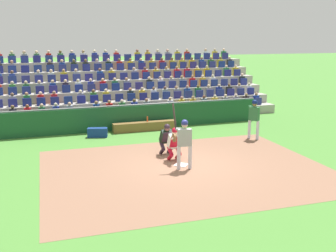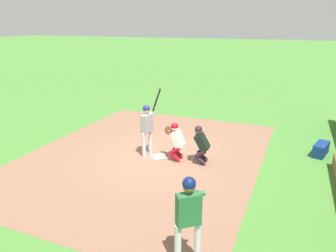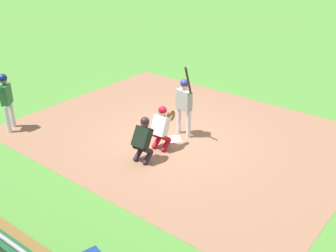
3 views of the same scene
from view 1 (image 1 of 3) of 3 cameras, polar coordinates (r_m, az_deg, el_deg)
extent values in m
plane|color=#488433|center=(14.41, 1.90, -5.62)|extent=(160.00, 160.00, 0.00)
cube|color=#8B624B|center=(13.97, 2.64, -6.21)|extent=(9.96, 7.84, 0.01)
cube|color=white|center=(14.40, 1.90, -5.56)|extent=(0.62, 0.62, 0.02)
cylinder|color=silver|center=(13.92, 3.17, -4.48)|extent=(0.15, 0.15, 0.84)
cylinder|color=silver|center=(13.83, 1.54, -4.58)|extent=(0.15, 0.15, 0.84)
cube|color=#939899|center=(13.67, 2.39, -1.65)|extent=(0.50, 0.29, 0.60)
sphere|color=tan|center=(13.57, 2.40, 0.18)|extent=(0.22, 0.22, 0.22)
sphere|color=navy|center=(13.56, 2.41, 0.43)|extent=(0.24, 0.24, 0.24)
cylinder|color=#939899|center=(13.62, 2.15, -0.48)|extent=(0.50, 0.21, 0.14)
cylinder|color=#939899|center=(13.58, 1.38, -0.51)|extent=(0.18, 0.16, 0.13)
cylinder|color=black|center=(13.63, 0.92, 1.44)|extent=(0.07, 0.35, 0.85)
sphere|color=black|center=(13.59, 1.13, -0.39)|extent=(0.06, 0.06, 0.06)
cylinder|color=#B10F22|center=(14.97, 1.47, -4.31)|extent=(0.15, 0.39, 0.34)
cylinder|color=#B10F22|center=(14.90, 1.48, -3.50)|extent=(0.15, 0.39, 0.33)
cylinder|color=#B10F22|center=(14.85, 0.32, -4.43)|extent=(0.15, 0.39, 0.34)
cylinder|color=#B10F22|center=(14.79, 0.32, -3.62)|extent=(0.15, 0.39, 0.33)
cube|color=silver|center=(14.79, 0.85, -2.18)|extent=(0.43, 0.45, 0.60)
cube|color=#B10F22|center=(14.68, 1.02, -2.29)|extent=(0.39, 0.24, 0.44)
sphere|color=beige|center=(14.60, 1.01, -0.91)|extent=(0.22, 0.22, 0.22)
cube|color=black|center=(14.60, 1.01, -0.91)|extent=(0.20, 0.12, 0.20)
sphere|color=#B10F22|center=(14.58, 1.01, -0.68)|extent=(0.24, 0.24, 0.24)
cylinder|color=brown|center=(14.38, 0.90, -1.72)|extent=(0.08, 0.30, 0.30)
cylinder|color=silver|center=(14.55, 0.54, -1.83)|extent=(0.16, 0.40, 0.22)
cylinder|color=#291B27|center=(15.71, 0.26, -3.47)|extent=(0.16, 0.39, 0.34)
cylinder|color=#291B27|center=(15.65, 0.26, -2.70)|extent=(0.16, 0.39, 0.33)
cylinder|color=#291B27|center=(15.60, -0.83, -3.59)|extent=(0.16, 0.39, 0.34)
cylinder|color=#291B27|center=(15.54, -0.84, -2.81)|extent=(0.16, 0.39, 0.33)
cube|color=black|center=(15.52, -0.31, -1.51)|extent=(0.44, 0.50, 0.60)
cube|color=#291B27|center=(15.42, -0.15, -1.60)|extent=(0.39, 0.29, 0.43)
sphere|color=brown|center=(15.32, -0.12, -0.36)|extent=(0.22, 0.22, 0.22)
cube|color=black|center=(15.32, -0.12, -0.36)|extent=(0.20, 0.14, 0.19)
sphere|color=#291B27|center=(15.30, -0.12, -0.13)|extent=(0.24, 0.24, 0.24)
cube|color=#184B28|center=(19.94, -4.37, 1.27)|extent=(13.12, 0.24, 1.18)
cylinder|color=gray|center=(19.83, -4.40, 3.06)|extent=(13.12, 0.07, 0.07)
cube|color=brown|center=(19.55, -3.36, -0.05)|extent=(3.14, 0.40, 0.44)
cylinder|color=#D84921|center=(19.56, -2.97, 0.99)|extent=(0.07, 0.07, 0.26)
cube|color=navy|center=(18.59, -10.07, -0.92)|extent=(0.95, 0.59, 0.43)
cylinder|color=silver|center=(18.26, 12.71, -0.60)|extent=(0.18, 0.18, 0.86)
cylinder|color=silver|center=(18.39, 11.57, -0.45)|extent=(0.18, 0.18, 0.86)
cube|color=#2A683B|center=(18.18, 12.24, 1.72)|extent=(0.45, 0.48, 0.61)
sphere|color=brown|center=(18.10, 12.31, 3.13)|extent=(0.22, 0.22, 0.22)
sphere|color=navy|center=(18.09, 12.32, 3.32)|extent=(0.25, 0.25, 0.25)
cylinder|color=#2A683B|center=(18.17, 12.16, 2.64)|extent=(0.32, 0.45, 0.14)
cylinder|color=#2A683B|center=(18.23, 11.64, 2.70)|extent=(0.12, 0.17, 0.13)
cube|color=#A19C92|center=(21.81, -5.61, 1.32)|extent=(17.88, 0.90, 0.50)
cube|color=navy|center=(24.64, 12.77, 3.47)|extent=(0.44, 0.10, 0.42)
cube|color=navy|center=(24.83, 12.49, 3.67)|extent=(0.32, 0.22, 0.52)
sphere|color=#A37258|center=(24.78, 12.53, 4.49)|extent=(0.19, 0.19, 0.19)
cube|color=navy|center=(24.29, 11.37, 3.40)|extent=(0.44, 0.10, 0.42)
cube|color=black|center=(24.48, 11.10, 3.60)|extent=(0.32, 0.22, 0.52)
sphere|color=#9E7551|center=(24.43, 11.14, 4.44)|extent=(0.19, 0.19, 0.19)
cube|color=navy|center=(23.95, 9.94, 3.33)|extent=(0.44, 0.10, 0.42)
cube|color=gray|center=(24.14, 9.68, 3.54)|extent=(0.32, 0.22, 0.52)
sphere|color=beige|center=(24.09, 9.71, 4.38)|extent=(0.19, 0.19, 0.19)
cube|color=navy|center=(23.63, 8.47, 3.26)|extent=(0.44, 0.10, 0.42)
cube|color=gray|center=(23.82, 8.21, 3.47)|extent=(0.32, 0.22, 0.52)
sphere|color=beige|center=(23.77, 8.24, 4.32)|extent=(0.19, 0.19, 0.19)
cube|color=navy|center=(23.32, 6.95, 3.18)|extent=(0.44, 0.10, 0.42)
cube|color=gold|center=(23.52, 6.71, 3.39)|extent=(0.32, 0.22, 0.52)
sphere|color=beige|center=(23.46, 6.73, 4.26)|extent=(0.19, 0.19, 0.19)
cube|color=navy|center=(23.03, 5.40, 3.10)|extent=(0.44, 0.10, 0.42)
cube|color=gray|center=(23.23, 5.16, 3.31)|extent=(0.32, 0.22, 0.52)
sphere|color=brown|center=(23.18, 5.18, 4.19)|extent=(0.19, 0.19, 0.19)
cube|color=navy|center=(22.75, 3.81, 3.01)|extent=(0.44, 0.10, 0.42)
cube|color=gold|center=(22.96, 3.59, 3.23)|extent=(0.32, 0.22, 0.52)
sphere|color=#A38157|center=(22.90, 3.60, 4.12)|extent=(0.19, 0.19, 0.19)
cube|color=navy|center=(22.50, 2.18, 2.92)|extent=(0.44, 0.10, 0.42)
cube|color=gold|center=(22.71, 1.97, 3.14)|extent=(0.32, 0.22, 0.52)
sphere|color=#B0705E|center=(22.65, 1.98, 4.04)|extent=(0.19, 0.19, 0.19)
cube|color=navy|center=(22.26, 0.52, 2.82)|extent=(0.44, 0.10, 0.42)
cube|color=silver|center=(22.47, 0.32, 3.05)|extent=(0.32, 0.22, 0.52)
sphere|color=tan|center=(22.42, 0.32, 3.95)|extent=(0.19, 0.19, 0.19)
cube|color=navy|center=(22.05, -1.18, 2.72)|extent=(0.44, 0.10, 0.42)
cube|color=navy|center=(21.85, -2.91, 2.62)|extent=(0.44, 0.10, 0.42)
cube|color=gray|center=(22.06, -3.08, 2.85)|extent=(0.32, 0.22, 0.52)
sphere|color=#B07259|center=(22.00, -3.09, 3.77)|extent=(0.19, 0.19, 0.19)
cube|color=navy|center=(21.67, -4.67, 2.51)|extent=(0.44, 0.10, 0.42)
cube|color=navy|center=(21.89, -4.82, 2.74)|extent=(0.32, 0.22, 0.52)
sphere|color=brown|center=(21.83, -4.84, 3.67)|extent=(0.19, 0.19, 0.19)
cube|color=navy|center=(21.51, -6.45, 2.40)|extent=(0.44, 0.10, 0.42)
cube|color=#2C752F|center=(21.73, -6.59, 2.63)|extent=(0.32, 0.22, 0.52)
sphere|color=beige|center=(21.67, -6.62, 3.57)|extent=(0.19, 0.19, 0.19)
cube|color=navy|center=(21.38, -8.26, 2.28)|extent=(0.44, 0.10, 0.42)
cube|color=red|center=(21.60, -8.38, 2.51)|extent=(0.32, 0.22, 0.52)
sphere|color=#A5784F|center=(21.54, -8.42, 3.46)|extent=(0.19, 0.19, 0.19)
cube|color=navy|center=(21.27, -10.09, 2.16)|extent=(0.44, 0.10, 0.42)
cube|color=navy|center=(21.49, -10.20, 2.40)|extent=(0.32, 0.22, 0.52)
sphere|color=#A8774D|center=(21.43, -10.24, 3.34)|extent=(0.19, 0.19, 0.19)
cube|color=navy|center=(21.17, -11.94, 2.03)|extent=(0.44, 0.10, 0.42)
cube|color=navy|center=(21.10, -13.80, 1.91)|extent=(0.44, 0.10, 0.42)
cube|color=gray|center=(21.33, -13.87, 2.15)|extent=(0.32, 0.22, 0.52)
sphere|color=tan|center=(21.27, -13.92, 3.10)|extent=(0.19, 0.19, 0.19)
cube|color=navy|center=(21.06, -15.68, 1.78)|extent=(0.44, 0.10, 0.42)
cube|color=navy|center=(21.28, -15.72, 2.02)|extent=(0.32, 0.22, 0.52)
sphere|color=beige|center=(21.22, -15.78, 2.98)|extent=(0.19, 0.19, 0.19)
cube|color=navy|center=(21.03, -17.55, 1.64)|extent=(0.44, 0.10, 0.42)
cube|color=#2C693A|center=(21.26, -17.58, 1.89)|extent=(0.32, 0.22, 0.52)
sphere|color=tan|center=(21.20, -17.65, 2.85)|extent=(0.19, 0.19, 0.19)
cube|color=navy|center=(21.03, -19.43, 1.51)|extent=(0.44, 0.10, 0.42)
cube|color=red|center=(21.25, -19.44, 1.76)|extent=(0.32, 0.22, 0.52)
sphere|color=brown|center=(21.19, -19.52, 2.71)|extent=(0.19, 0.19, 0.19)
cube|color=navy|center=(21.05, -21.31, 1.37)|extent=(0.44, 0.10, 0.42)
cube|color=#2D292A|center=(21.28, -21.30, 1.62)|extent=(0.32, 0.22, 0.52)
sphere|color=brown|center=(21.21, -21.38, 2.58)|extent=(0.19, 0.19, 0.19)
cube|color=#A19C92|center=(22.62, -6.16, 2.37)|extent=(17.88, 0.90, 1.00)
cube|color=navy|center=(25.33, 11.75, 4.91)|extent=(0.44, 0.10, 0.42)
cube|color=silver|center=(25.53, 11.49, 5.09)|extent=(0.32, 0.22, 0.52)
sphere|color=beige|center=(25.49, 11.53, 5.89)|extent=(0.19, 0.19, 0.19)
cube|color=navy|center=(24.99, 10.38, 4.86)|extent=(0.44, 0.10, 0.42)
cube|color=gray|center=(25.19, 10.13, 5.05)|extent=(0.32, 0.22, 0.52)
sphere|color=#A27655|center=(25.14, 10.16, 5.86)|extent=(0.19, 0.19, 0.19)
cube|color=navy|center=(24.66, 8.97, 4.81)|extent=(0.44, 0.10, 0.42)
cube|color=black|center=(24.86, 8.73, 5.00)|extent=(0.32, 0.22, 0.52)
sphere|color=brown|center=(24.82, 8.75, 5.82)|extent=(0.19, 0.19, 0.19)
cube|color=navy|center=(24.35, 7.53, 4.76)|extent=(0.44, 0.10, 0.42)
cube|color=navy|center=(24.55, 7.29, 4.95)|extent=(0.32, 0.22, 0.52)
sphere|color=#D0AC8B|center=(24.51, 7.31, 5.78)|extent=(0.19, 0.19, 0.19)
cube|color=navy|center=(24.05, 6.05, 4.70)|extent=(0.44, 0.10, 0.42)
cube|color=gray|center=(24.26, 5.81, 4.89)|extent=(0.32, 0.22, 0.52)
sphere|color=#CEB087|center=(24.21, 5.83, 5.73)|extent=(0.19, 0.19, 0.19)
cube|color=navy|center=(23.77, 4.53, 4.64)|extent=(0.44, 0.10, 0.42)
cube|color=#247237|center=(23.98, 4.31, 4.83)|extent=(0.32, 0.22, 0.52)
sphere|color=brown|center=(23.93, 4.32, 5.68)|extent=(0.19, 0.19, 0.19)
cube|color=navy|center=(23.50, 2.98, 4.57)|extent=(0.44, 0.10, 0.42)
cube|color=navy|center=(23.71, 2.76, 4.76)|extent=(0.32, 0.22, 0.52)
sphere|color=#A5715F|center=(23.67, 2.77, 5.63)|extent=(0.19, 0.19, 0.19)
cube|color=navy|center=(23.26, 1.39, 4.49)|extent=(0.44, 0.10, 0.42)
cube|color=gray|center=(23.47, 1.19, 4.69)|extent=(0.32, 0.22, 0.52)
sphere|color=tan|center=(23.42, 1.19, 5.56)|extent=(0.19, 0.19, 0.19)
cube|color=navy|center=(23.03, -0.23, 4.42)|extent=(0.44, 0.10, 0.42)
cube|color=gray|center=(23.24, -0.42, 4.62)|extent=(0.32, 0.22, 0.52)
sphere|color=brown|center=(23.19, -0.42, 5.50)|extent=(0.19, 0.19, 0.19)
cube|color=navy|center=(22.82, -1.88, 4.33)|extent=(0.44, 0.10, 0.42)
cube|color=silver|center=(23.03, -2.05, 4.53)|extent=(0.32, 0.22, 0.52)
sphere|color=brown|center=(22.99, -2.06, 5.42)|extent=(0.19, 0.19, 0.19)
cube|color=navy|center=(22.63, -3.56, 4.24)|extent=(0.44, 0.10, 0.42)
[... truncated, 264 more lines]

